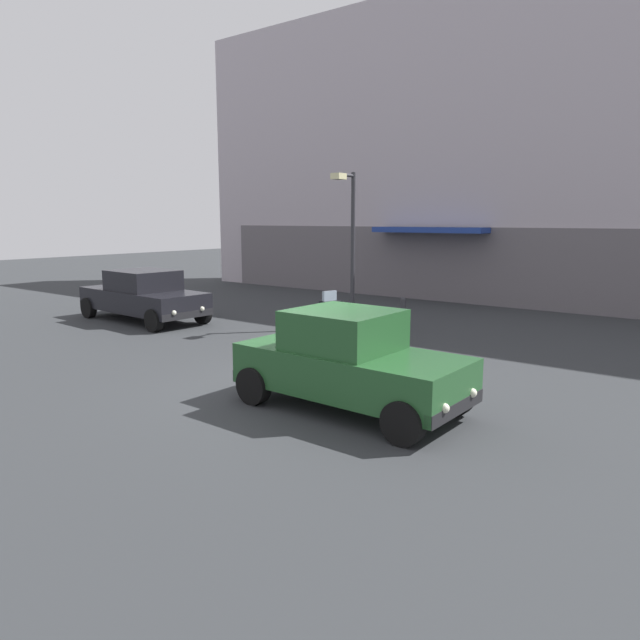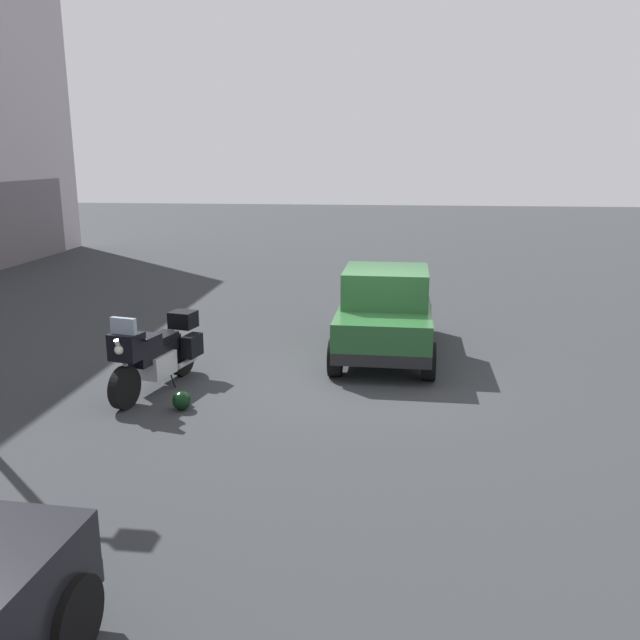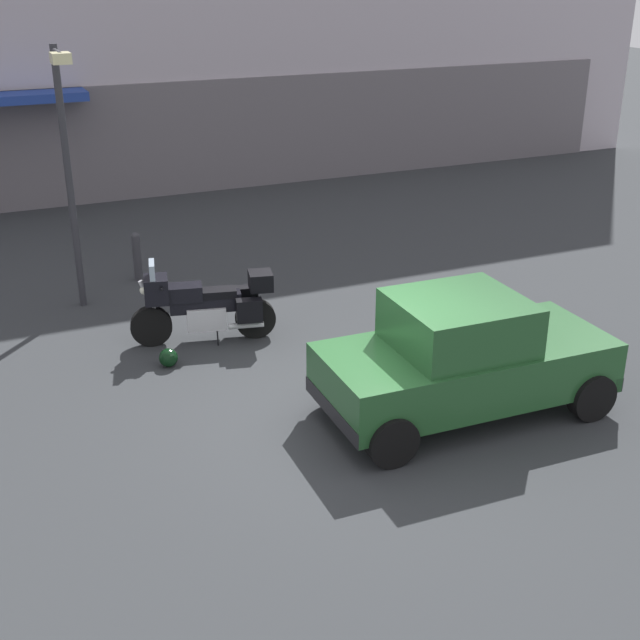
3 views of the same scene
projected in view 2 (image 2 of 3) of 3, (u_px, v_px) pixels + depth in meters
name	position (u px, v px, depth m)	size (l,w,h in m)	color
ground_plane	(364.00, 374.00, 11.28)	(80.00, 80.00, 0.00)	#2D3033
motorcycle	(156.00, 352.00, 10.39)	(2.23, 1.01, 1.36)	black
helmet	(182.00, 400.00, 9.67)	(0.28, 0.28, 0.28)	black
car_hatchback_near	(386.00, 312.00, 12.27)	(3.91, 1.87, 1.64)	#235128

